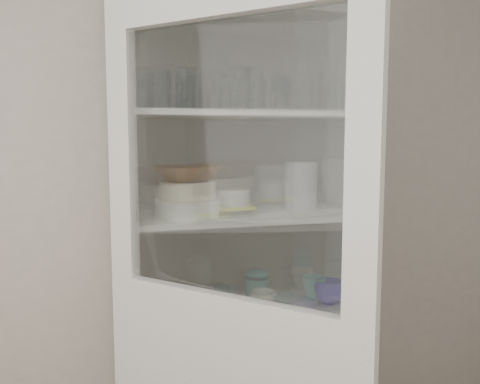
{
  "coord_description": "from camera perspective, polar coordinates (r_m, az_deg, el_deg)",
  "views": [
    {
      "loc": [
        -0.34,
        -0.69,
        1.57
      ],
      "look_at": [
        0.2,
        1.27,
        1.34
      ],
      "focal_mm": 38.0,
      "sensor_mm": 36.0,
      "label": 1
    }
  ],
  "objects": [
    {
      "name": "cream_bowl",
      "position": [
        1.93,
        -5.89,
        0.25
      ],
      "size": [
        0.25,
        0.25,
        0.07
      ],
      "primitive_type": "cylinder",
      "rotation": [
        0.0,
        0.0,
        -0.22
      ],
      "color": "beige",
      "rests_on": "plate_stack_front"
    },
    {
      "name": "white_ramekin",
      "position": [
        2.03,
        -1.06,
        -0.56
      ],
      "size": [
        0.16,
        0.16,
        0.07
      ],
      "primitive_type": "cylinder",
      "rotation": [
        0.0,
        0.0,
        -0.06
      ],
      "color": "silver",
      "rests_on": "yellow_trivet"
    },
    {
      "name": "white_canister",
      "position": [
        2.11,
        -11.3,
        -11.45
      ],
      "size": [
        0.14,
        0.14,
        0.13
      ],
      "primitive_type": "cylinder",
      "rotation": [
        0.0,
        0.0,
        -0.31
      ],
      "color": "silver",
      "rests_on": "shelf_mugs"
    },
    {
      "name": "measuring_cups",
      "position": [
        2.03,
        -8.74,
        -13.52
      ],
      "size": [
        0.1,
        0.1,
        0.04
      ],
      "primitive_type": "cylinder",
      "color": "silver",
      "rests_on": "shelf_mugs"
    },
    {
      "name": "grey_bowl_stack",
      "position": [
        2.12,
        6.85,
        0.71
      ],
      "size": [
        0.13,
        0.13,
        0.2
      ],
      "primitive_type": "cylinder",
      "color": "silver",
      "rests_on": "shelf_plates"
    },
    {
      "name": "plate_stack_front",
      "position": [
        1.94,
        -5.87,
        -1.74
      ],
      "size": [
        0.24,
        0.24,
        0.07
      ],
      "primitive_type": "cylinder",
      "color": "silver",
      "rests_on": "shelf_plates"
    },
    {
      "name": "terracotta_bowl",
      "position": [
        1.93,
        -5.91,
        2.11
      ],
      "size": [
        0.3,
        0.3,
        0.06
      ],
      "primitive_type": "imported",
      "rotation": [
        0.0,
        0.0,
        0.25
      ],
      "color": "brown",
      "rests_on": "cream_bowl"
    },
    {
      "name": "glass_platter",
      "position": [
        2.04,
        -1.05,
        -2.04
      ],
      "size": [
        0.38,
        0.38,
        0.02
      ],
      "primitive_type": "cylinder",
      "rotation": [
        0.0,
        0.0,
        -0.24
      ],
      "color": "silver",
      "rests_on": "shelf_plates"
    },
    {
      "name": "teal_jar",
      "position": [
        2.22,
        1.94,
        -10.62
      ],
      "size": [
        0.1,
        0.1,
        0.12
      ],
      "color": "#157274",
      "rests_on": "shelf_mugs"
    },
    {
      "name": "plate_stack_back",
      "position": [
        2.14,
        -6.42,
        -0.8
      ],
      "size": [
        0.23,
        0.23,
        0.08
      ],
      "primitive_type": "cylinder",
      "color": "silver",
      "rests_on": "shelf_plates"
    },
    {
      "name": "wall_back",
      "position": [
        2.24,
        -6.48,
        -0.56
      ],
      "size": [
        3.6,
        0.02,
        2.6
      ],
      "primitive_type": "cube",
      "color": "#B8B3A7",
      "rests_on": "ground"
    },
    {
      "name": "goblet_3",
      "position": [
        2.17,
        4.67,
        11.0
      ],
      "size": [
        0.07,
        0.07,
        0.17
      ],
      "primitive_type": null,
      "color": "silver",
      "rests_on": "shelf_glass"
    },
    {
      "name": "tumbler_6",
      "position": [
        2.06,
        12.38,
        10.68
      ],
      "size": [
        0.08,
        0.08,
        0.13
      ],
      "primitive_type": "cylinder",
      "rotation": [
        0.0,
        0.0,
        -0.13
      ],
      "color": "silver",
      "rests_on": "shelf_glass"
    },
    {
      "name": "tumbler_11",
      "position": [
        2.08,
        4.85,
        10.64
      ],
      "size": [
        0.07,
        0.07,
        0.13
      ],
      "primitive_type": "cylinder",
      "rotation": [
        0.0,
        0.0,
        -0.05
      ],
      "color": "silver",
      "rests_on": "shelf_glass"
    },
    {
      "name": "yellow_trivet",
      "position": [
        2.04,
        -1.05,
        -1.64
      ],
      "size": [
        0.17,
        0.17,
        0.01
      ],
      "primitive_type": "cube",
      "rotation": [
        0.0,
        0.0,
        0.07
      ],
      "color": "yellow",
      "rests_on": "glass_platter"
    },
    {
      "name": "tumbler_2",
      "position": [
        1.88,
        -5.48,
        11.42
      ],
      "size": [
        0.09,
        0.09,
        0.15
      ],
      "primitive_type": "cylinder",
      "rotation": [
        0.0,
        0.0,
        0.29
      ],
      "color": "silver",
      "rests_on": "shelf_glass"
    },
    {
      "name": "goblet_2",
      "position": [
        2.2,
        4.54,
        11.11
      ],
      "size": [
        0.08,
        0.08,
        0.18
      ],
      "primitive_type": null,
      "color": "silver",
      "rests_on": "shelf_glass"
    },
    {
      "name": "goblet_1",
      "position": [
        2.14,
        -2.27,
        11.36
      ],
      "size": [
        0.08,
        0.08,
        0.19
      ],
      "primitive_type": null,
      "color": "silver",
      "rests_on": "shelf_glass"
    },
    {
      "name": "pantry_cabinet",
      "position": [
        2.19,
        -0.44,
        -10.27
      ],
      "size": [
        1.0,
        0.45,
        2.1
      ],
      "color": "beige",
      "rests_on": "floor"
    },
    {
      "name": "tumbler_5",
      "position": [
        1.97,
        7.26,
        10.87
      ],
      "size": [
        0.08,
        0.08,
        0.13
      ],
      "primitive_type": "cylinder",
      "rotation": [
        0.0,
        0.0,
        -0.41
      ],
      "color": "silver",
      "rests_on": "shelf_glass"
    },
    {
      "name": "tumbler_9",
      "position": [
        1.99,
        -6.13,
        11.19
      ],
      "size": [
        0.1,
        0.1,
        0.15
      ],
      "primitive_type": "cylinder",
      "rotation": [
        0.0,
        0.0,
        -0.4
      ],
      "color": "silver",
      "rests_on": "shelf_glass"
    },
    {
      "name": "tumbler_12",
      "position": [
        1.88,
        -8.9,
        11.29
      ],
      "size": [
        0.07,
        0.07,
        0.14
      ],
      "primitive_type": "cylinder",
      "color": "silver",
      "rests_on": "shelf_glass"
    },
    {
      "name": "mug_teal",
      "position": [
        2.27,
        8.28,
        -10.57
      ],
      "size": [
        0.11,
        0.11,
        0.1
      ],
      "primitive_type": "imported",
      "rotation": [
        0.0,
        0.0,
        0.06
      ],
      "color": "#157274",
      "rests_on": "shelf_mugs"
    },
    {
      "name": "mug_white",
      "position": [
        2.06,
        2.64,
        -12.33
      ],
      "size": [
        0.13,
        0.13,
        0.09
      ],
      "primitive_type": "imported",
      "rotation": [
        0.0,
        0.0,
        -0.35
      ],
      "color": "silver",
      "rests_on": "shelf_mugs"
    },
    {
      "name": "mug_blue",
      "position": [
        2.22,
        9.97,
        -10.97
      ],
      "size": [
        0.12,
        0.12,
        0.1
      ],
      "primitive_type": "imported",
      "rotation": [
        0.0,
        0.0,
        0.02
      ],
      "color": "#201C9B",
      "rests_on": "shelf_mugs"
    },
    {
      "name": "tumbler_8",
      "position": [
        1.97,
        -11.09,
        11.2
      ],
      "size": [
        0.08,
        0.08,
        0.15
      ],
      "primitive_type": "cylinder",
      "rotation": [
        0.0,
        0.0,
        -0.06
      ],
      "color": "silver",
      "rests_on": "shelf_glass"
    },
    {
      "name": "tumbler_7",
      "position": [
        1.96,
        -8.68,
        11.06
      ],
      "size": [
        0.09,
        0.09,
        0.14
      ],
      "primitive_type": "cylinder",
      "rotation": [
        0.0,
        0.0,
        -0.33
      ],
      "color": "silver",
      "rests_on": "shelf_glass"
    },
    {
      "name": "cupboard_door",
      "position": [
        1.61,
        -1.48,
        -19.19
      ],
      "size": [
        0.64,
        0.68,
        2.0
      ],
      "rotation": [
        0.0,
        0.0,
        -0.82
      ],
      "color": "beige",
      "rests_on": "floor"
    },
    {
      "name": "tumbler_3",
      "position": [
        1.91,
        0.06,
        11.51
      ],
      "size": [
        0.09,
        0.09,
        0.16
      ],
      "primitive_type": "cylinder",
      "rotation": [
        0.0,
        0.0,
        -0.21
      ],
      "color": "silver",
      "rests_on": "shelf_glass"
    },
    {
      "name": "tumbler_4",
      "position": [
        1.94,
        1.71,
        11.4
      ],
      "size": [
        0.08,
        0.08,
        0.16
      ],
      "primitive_type": "cylinder",
      "rotation": [
        0.0,
        0.0,
        0.05
      ],
      "color": "silver",
      "rests_on": "shelf_glass"
    },
    {
      "name": "tumbler_10",
      "position": [
        2.0,
        -4.45,
        10.98
      ],
      "size": [
        0.09,
        0.09,
        0.14
      ],
      "primitive_type": "cylinder",
      "rotation": [
        0.0,
        0.0,
        -0.29
      ],
      "color": "silver",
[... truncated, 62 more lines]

